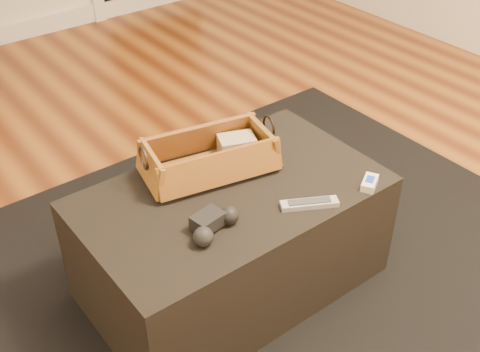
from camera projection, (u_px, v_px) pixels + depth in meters
floor at (232, 296)px, 2.17m from camera, size 5.00×5.50×0.01m
area_rug at (241, 290)px, 2.18m from camera, size 2.60×2.00×0.01m
ottoman at (232, 238)px, 2.09m from camera, size 1.00×0.60×0.42m
tv_remote at (205, 168)px, 2.02m from camera, size 0.24×0.08×0.03m
cloth_bundle at (237, 146)px, 2.09m from camera, size 0.15×0.13×0.07m
wicker_basket at (209, 158)px, 2.02m from camera, size 0.49×0.32×0.16m
game_controller at (213, 224)px, 1.78m from camera, size 0.19×0.13×0.06m
silver_remote at (309, 203)px, 1.89m from camera, size 0.18×0.12×0.02m
cream_gadget at (370, 183)px, 1.98m from camera, size 0.09×0.08×0.03m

